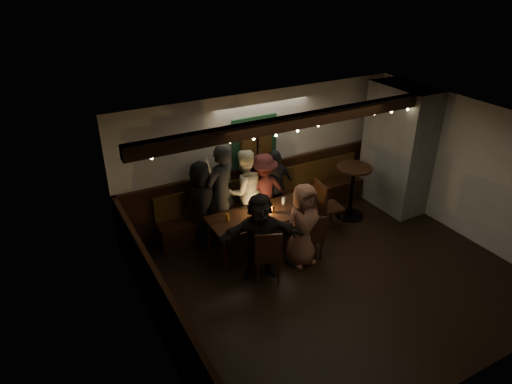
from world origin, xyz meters
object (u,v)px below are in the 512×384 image
dining_table (261,217)px  person_b (221,193)px  chair_near_right (312,235)px  person_c (244,191)px  high_top (352,185)px  person_d (264,190)px  chair_near_left (268,253)px  person_f (260,236)px  person_g (303,225)px  chair_end (325,203)px  person_e (275,186)px  person_a (202,203)px

dining_table → person_b: person_b is taller
chair_near_right → person_c: bearing=110.8°
person_b → dining_table: bearing=103.7°
high_top → person_d: (-1.73, 0.59, 0.05)m
chair_near_left → person_f: bearing=96.4°
chair_near_right → person_g: person_g is taller
chair_end → person_d: 1.22m
person_e → person_g: 1.57m
person_e → person_g: bearing=60.8°
dining_table → chair_near_right: 0.97m
dining_table → chair_near_left: chair_near_left is taller
chair_end → person_c: bearing=150.1°
chair_near_right → person_c: (-0.56, 1.49, 0.32)m
person_a → person_g: 1.94m
high_top → person_f: (-2.57, -0.79, 0.05)m
dining_table → person_a: 1.13m
chair_near_left → person_f: size_ratio=0.63×
person_c → person_f: person_c is taller
dining_table → person_d: person_d is taller
dining_table → chair_end: size_ratio=1.89×
chair_near_right → dining_table: bearing=127.2°
high_top → person_f: 2.69m
person_f → chair_end: bearing=37.4°
person_f → person_c: bearing=90.8°
chair_end → person_e: size_ratio=0.68×
person_b → person_g: size_ratio=1.23×
person_e → person_g: (-0.36, -1.53, 0.01)m
person_a → person_c: person_c is taller
person_g → dining_table: bearing=114.4°
person_a → person_e: (1.60, 0.03, -0.05)m
dining_table → person_e: size_ratio=1.29×
person_e → person_f: (-1.16, -1.46, 0.01)m
chair_near_left → chair_near_right: size_ratio=1.06×
person_c → person_e: size_ratio=1.11×
person_e → person_f: person_f is taller
dining_table → person_d: size_ratio=1.28×
chair_near_left → person_e: 2.03m
high_top → person_g: (-1.77, -0.86, 0.05)m
chair_near_left → person_b: size_ratio=0.51×
chair_near_right → high_top: (1.57, 0.86, 0.20)m
dining_table → person_e: bearing=45.6°
chair_near_left → person_d: size_ratio=0.63×
person_e → person_b: bearing=-11.0°
chair_end → person_b: person_b is taller
person_e → person_g: size_ratio=0.99×
person_b → person_e: person_b is taller
person_f → person_g: (0.80, -0.07, 0.00)m
person_a → dining_table: bearing=155.9°
high_top → person_b: (-2.64, 0.56, 0.23)m
chair_near_left → person_c: (0.41, 1.63, 0.29)m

